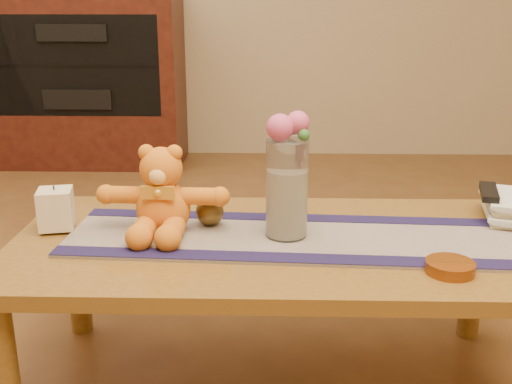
{
  "coord_description": "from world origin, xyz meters",
  "views": [
    {
      "loc": [
        -0.01,
        -1.55,
        1.07
      ],
      "look_at": [
        -0.05,
        0.0,
        0.58
      ],
      "focal_mm": 43.78,
      "sensor_mm": 36.0,
      "label": 1
    }
  ],
  "objects_px": {
    "bronze_ball": "(210,212)",
    "amber_dish": "(450,267)",
    "pillar_candle": "(56,209)",
    "glass_vase": "(287,189)",
    "tv_remote": "(489,192)",
    "book_bottom": "(486,215)",
    "teddy_bear": "(163,191)"
  },
  "relations": [
    {
      "from": "bronze_ball",
      "to": "amber_dish",
      "type": "height_order",
      "value": "bronze_ball"
    },
    {
      "from": "pillar_candle",
      "to": "bronze_ball",
      "type": "distance_m",
      "value": 0.42
    },
    {
      "from": "glass_vase",
      "to": "bronze_ball",
      "type": "relative_size",
      "value": 3.33
    },
    {
      "from": "bronze_ball",
      "to": "tv_remote",
      "type": "xyz_separation_m",
      "value": [
        0.79,
        0.08,
        0.04
      ]
    },
    {
      "from": "tv_remote",
      "to": "amber_dish",
      "type": "height_order",
      "value": "tv_remote"
    },
    {
      "from": "pillar_candle",
      "to": "tv_remote",
      "type": "relative_size",
      "value": 0.68
    },
    {
      "from": "pillar_candle",
      "to": "book_bottom",
      "type": "distance_m",
      "value": 1.22
    },
    {
      "from": "teddy_bear",
      "to": "amber_dish",
      "type": "bearing_deg",
      "value": -16.44
    },
    {
      "from": "teddy_bear",
      "to": "amber_dish",
      "type": "height_order",
      "value": "teddy_bear"
    },
    {
      "from": "bronze_ball",
      "to": "book_bottom",
      "type": "bearing_deg",
      "value": 6.56
    },
    {
      "from": "teddy_bear",
      "to": "glass_vase",
      "type": "bearing_deg",
      "value": -3.02
    },
    {
      "from": "glass_vase",
      "to": "tv_remote",
      "type": "bearing_deg",
      "value": 15.04
    },
    {
      "from": "teddy_bear",
      "to": "amber_dish",
      "type": "distance_m",
      "value": 0.76
    },
    {
      "from": "tv_remote",
      "to": "amber_dish",
      "type": "relative_size",
      "value": 1.39
    },
    {
      "from": "teddy_bear",
      "to": "glass_vase",
      "type": "distance_m",
      "value": 0.33
    },
    {
      "from": "teddy_bear",
      "to": "book_bottom",
      "type": "relative_size",
      "value": 1.5
    },
    {
      "from": "pillar_candle",
      "to": "glass_vase",
      "type": "bearing_deg",
      "value": -4.06
    },
    {
      "from": "teddy_bear",
      "to": "bronze_ball",
      "type": "height_order",
      "value": "teddy_bear"
    },
    {
      "from": "pillar_candle",
      "to": "teddy_bear",
      "type": "bearing_deg",
      "value": -2.87
    },
    {
      "from": "glass_vase",
      "to": "amber_dish",
      "type": "relative_size",
      "value": 2.26
    },
    {
      "from": "glass_vase",
      "to": "bronze_ball",
      "type": "xyz_separation_m",
      "value": [
        -0.21,
        0.07,
        -0.09
      ]
    },
    {
      "from": "glass_vase",
      "to": "tv_remote",
      "type": "height_order",
      "value": "glass_vase"
    },
    {
      "from": "tv_remote",
      "to": "glass_vase",
      "type": "bearing_deg",
      "value": -150.72
    },
    {
      "from": "glass_vase",
      "to": "bronze_ball",
      "type": "height_order",
      "value": "glass_vase"
    },
    {
      "from": "glass_vase",
      "to": "amber_dish",
      "type": "distance_m",
      "value": 0.45
    },
    {
      "from": "bronze_ball",
      "to": "teddy_bear",
      "type": "bearing_deg",
      "value": -159.83
    },
    {
      "from": "teddy_bear",
      "to": "glass_vase",
      "type": "relative_size",
      "value": 1.28
    },
    {
      "from": "amber_dish",
      "to": "book_bottom",
      "type": "bearing_deg",
      "value": 61.37
    },
    {
      "from": "bronze_ball",
      "to": "tv_remote",
      "type": "distance_m",
      "value": 0.8
    },
    {
      "from": "teddy_bear",
      "to": "book_bottom",
      "type": "height_order",
      "value": "teddy_bear"
    },
    {
      "from": "book_bottom",
      "to": "bronze_ball",
      "type": "bearing_deg",
      "value": -162.2
    },
    {
      "from": "teddy_bear",
      "to": "pillar_candle",
      "type": "xyz_separation_m",
      "value": [
        -0.3,
        0.01,
        -0.06
      ]
    }
  ]
}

